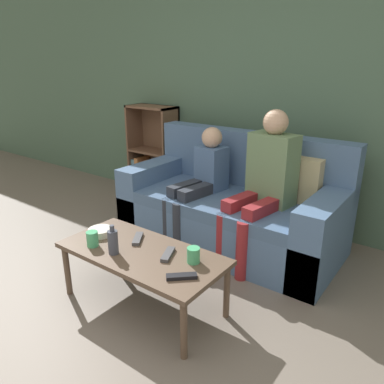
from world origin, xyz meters
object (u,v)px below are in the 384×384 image
(cup_near, at_px, (193,255))
(tv_remote_0, at_px, (182,276))
(bottle, at_px, (113,242))
(bookshelf, at_px, (154,164))
(tv_remote_2, at_px, (138,239))
(snack_bowl, at_px, (100,232))
(cup_far, at_px, (92,239))
(couch, at_px, (232,209))
(tv_remote_1, at_px, (168,254))
(person_adult, at_px, (266,177))
(person_child, at_px, (201,179))
(coffee_table, at_px, (142,257))

(cup_near, distance_m, tv_remote_0, 0.19)
(bottle, bearing_deg, tv_remote_0, 3.34)
(cup_near, xyz_separation_m, bottle, (-0.46, -0.21, 0.03))
(tv_remote_0, bearing_deg, bookshelf, -177.43)
(tv_remote_0, bearing_deg, tv_remote_2, -153.03)
(snack_bowl, bearing_deg, bottle, -24.96)
(cup_far, bearing_deg, cup_near, 18.76)
(couch, bearing_deg, tv_remote_1, -80.65)
(cup_far, distance_m, bottle, 0.19)
(couch, relative_size, bottle, 9.75)
(couch, xyz_separation_m, person_adult, (0.33, -0.09, 0.37))
(person_child, height_order, snack_bowl, person_child)
(couch, relative_size, coffee_table, 1.72)
(couch, relative_size, person_child, 1.86)
(couch, xyz_separation_m, tv_remote_2, (-0.12, -1.03, 0.10))
(person_child, xyz_separation_m, tv_remote_1, (0.42, -0.95, -0.17))
(cup_near, bearing_deg, cup_far, -161.24)
(bookshelf, relative_size, person_adult, 0.89)
(couch, relative_size, snack_bowl, 11.31)
(bookshelf, relative_size, person_child, 1.06)
(tv_remote_2, distance_m, snack_bowl, 0.28)
(bookshelf, xyz_separation_m, tv_remote_1, (1.52, -1.56, 0.02))
(coffee_table, relative_size, cup_near, 11.38)
(bookshelf, xyz_separation_m, tv_remote_2, (1.22, -1.52, 0.02))
(cup_near, bearing_deg, bookshelf, 137.85)
(couch, bearing_deg, cup_near, -71.61)
(bookshelf, height_order, cup_near, bookshelf)
(couch, height_order, snack_bowl, couch)
(cup_far, distance_m, tv_remote_1, 0.51)
(bookshelf, distance_m, cup_near, 2.28)
(bookshelf, distance_m, cup_far, 2.04)
(tv_remote_2, bearing_deg, person_child, 63.89)
(person_child, xyz_separation_m, tv_remote_0, (0.64, -1.09, -0.17))
(person_child, bearing_deg, coffee_table, -66.89)
(couch, xyz_separation_m, coffee_table, (0.01, -1.13, 0.05))
(snack_bowl, xyz_separation_m, bottle, (0.27, -0.13, 0.06))
(coffee_table, xyz_separation_m, snack_bowl, (-0.39, 0.00, 0.06))
(person_child, relative_size, bottle, 5.23)
(couch, height_order, tv_remote_2, couch)
(tv_remote_0, relative_size, tv_remote_1, 0.90)
(bookshelf, xyz_separation_m, coffee_table, (1.35, -1.61, -0.03))
(cup_near, bearing_deg, tv_remote_1, -169.43)
(snack_bowl, bearing_deg, cup_far, -57.33)
(person_adult, height_order, tv_remote_0, person_adult)
(person_adult, relative_size, person_child, 1.19)
(cup_far, bearing_deg, bookshelf, 120.90)
(cup_near, bearing_deg, bottle, -155.87)
(bookshelf, bearing_deg, tv_remote_2, -51.16)
(cup_near, height_order, bottle, bottle)
(bottle, bearing_deg, tv_remote_1, 31.00)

